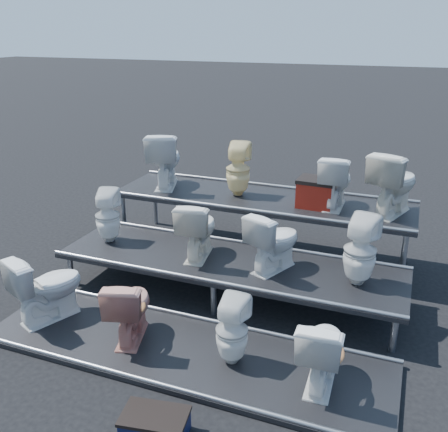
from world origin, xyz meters
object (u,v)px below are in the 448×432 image
(toilet_4, at_px, (108,216))
(toilet_8, at_px, (165,159))
(toilet_0, at_px, (47,286))
(toilet_2, at_px, (232,331))
(toilet_5, at_px, (198,229))
(toilet_7, at_px, (360,251))
(toilet_6, at_px, (274,241))
(toilet_9, at_px, (238,169))
(toilet_10, at_px, (336,181))
(toilet_1, at_px, (129,307))
(red_crate, at_px, (316,194))
(step_stool, at_px, (155,427))
(toilet_11, at_px, (394,183))
(toilet_3, at_px, (322,349))

(toilet_4, height_order, toilet_8, toilet_8)
(toilet_0, relative_size, toilet_2, 1.13)
(toilet_5, xyz_separation_m, toilet_7, (1.93, 0.00, 0.03))
(toilet_5, relative_size, toilet_6, 1.02)
(toilet_0, distance_m, toilet_5, 1.83)
(toilet_9, bearing_deg, toilet_7, 138.23)
(toilet_4, relative_size, toilet_10, 0.99)
(toilet_4, height_order, toilet_5, toilet_5)
(toilet_1, height_order, toilet_7, toilet_7)
(toilet_1, bearing_deg, toilet_9, -111.88)
(toilet_7, xyz_separation_m, red_crate, (-0.73, 1.22, 0.18))
(toilet_5, relative_size, red_crate, 1.56)
(toilet_6, distance_m, step_stool, 2.49)
(toilet_4, distance_m, toilet_8, 1.39)
(step_stool, bearing_deg, toilet_11, 58.46)
(toilet_5, xyz_separation_m, step_stool, (0.66, -2.36, -0.73))
(toilet_5, distance_m, toilet_11, 2.55)
(toilet_7, bearing_deg, toilet_4, 11.19)
(toilet_4, bearing_deg, toilet_6, 163.31)
(toilet_1, bearing_deg, toilet_11, -148.41)
(step_stool, bearing_deg, red_crate, 72.10)
(toilet_2, bearing_deg, toilet_11, -113.36)
(toilet_3, height_order, step_stool, toilet_3)
(toilet_5, distance_m, toilet_7, 1.93)
(toilet_6, xyz_separation_m, toilet_8, (-2.07, 1.30, 0.46))
(toilet_8, bearing_deg, toilet_6, 129.24)
(toilet_6, relative_size, toilet_11, 0.86)
(toilet_5, bearing_deg, toilet_10, -146.06)
(toilet_3, bearing_deg, toilet_0, -1.97)
(toilet_8, height_order, red_crate, toilet_8)
(toilet_9, bearing_deg, toilet_8, -7.02)
(toilet_2, distance_m, toilet_10, 2.77)
(toilet_2, distance_m, toilet_3, 0.86)
(toilet_4, height_order, red_crate, red_crate)
(toilet_0, distance_m, toilet_10, 3.80)
(toilet_5, distance_m, toilet_10, 1.96)
(toilet_0, bearing_deg, toilet_1, -156.82)
(toilet_0, distance_m, toilet_3, 3.03)
(toilet_8, bearing_deg, toilet_10, 161.38)
(toilet_3, bearing_deg, toilet_8, -43.89)
(toilet_11, xyz_separation_m, step_stool, (-1.49, -3.66, -1.18))
(step_stool, bearing_deg, toilet_7, 52.35)
(toilet_2, height_order, toilet_7, toilet_7)
(toilet_1, bearing_deg, toilet_0, -16.37)
(toilet_3, distance_m, toilet_4, 3.36)
(toilet_0, xyz_separation_m, toilet_9, (1.29, 2.60, 0.79))
(toilet_0, relative_size, step_stool, 1.52)
(toilet_9, distance_m, red_crate, 1.16)
(toilet_2, relative_size, toilet_5, 0.95)
(toilet_0, relative_size, toilet_5, 1.08)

